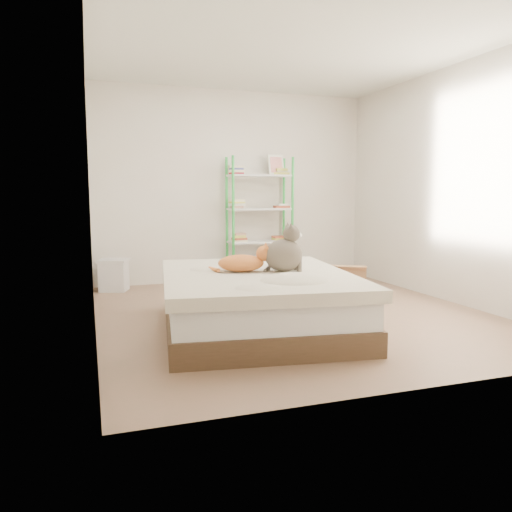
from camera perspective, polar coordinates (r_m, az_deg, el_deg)
name	(u,v)px	position (r m, az deg, el deg)	size (l,w,h in m)	color
room	(293,184)	(4.97, 4.23, 8.22)	(3.81, 4.21, 2.61)	#896550
bed	(256,301)	(4.45, 0.01, -5.15)	(1.86, 2.21, 0.51)	#40301D
orange_cat	(241,261)	(4.43, -1.73, -0.56)	(0.48, 0.26, 0.20)	#D96F43
grey_cat	(284,248)	(4.44, 3.18, 0.91)	(0.31, 0.37, 0.42)	brown
shelf_unit	(260,224)	(6.85, 0.45, 3.70)	(0.88, 0.36, 1.74)	green
cardboard_box	(345,282)	(5.99, 10.14, -2.89)	(0.62, 0.65, 0.40)	#AB814D
white_bin	(114,275)	(6.46, -15.93, -2.09)	(0.42, 0.40, 0.40)	silver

